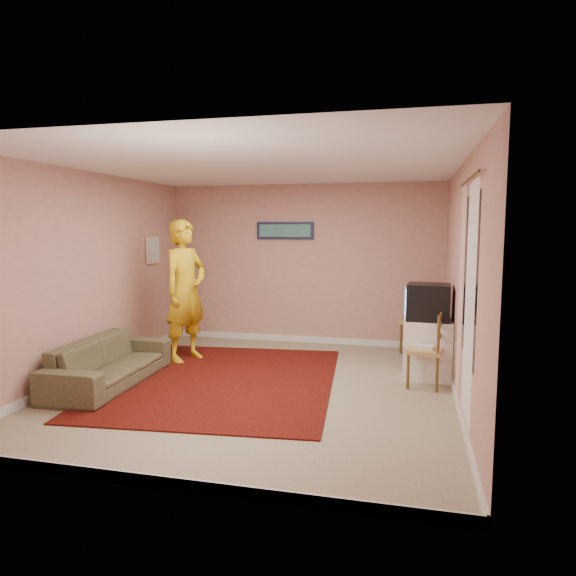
% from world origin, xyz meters
% --- Properties ---
extents(ground, '(5.00, 5.00, 0.00)m').
position_xyz_m(ground, '(0.00, 0.00, 0.00)').
color(ground, '#9B9271').
rests_on(ground, ground).
extents(wall_back, '(4.50, 0.02, 2.60)m').
position_xyz_m(wall_back, '(0.00, 2.50, 1.30)').
color(wall_back, tan).
rests_on(wall_back, ground).
extents(wall_front, '(4.50, 0.02, 2.60)m').
position_xyz_m(wall_front, '(0.00, -2.50, 1.30)').
color(wall_front, tan).
rests_on(wall_front, ground).
extents(wall_left, '(0.02, 5.00, 2.60)m').
position_xyz_m(wall_left, '(-2.25, 0.00, 1.30)').
color(wall_left, tan).
rests_on(wall_left, ground).
extents(wall_right, '(0.02, 5.00, 2.60)m').
position_xyz_m(wall_right, '(2.25, 0.00, 1.30)').
color(wall_right, tan).
rests_on(wall_right, ground).
extents(ceiling, '(4.50, 5.00, 0.02)m').
position_xyz_m(ceiling, '(0.00, 0.00, 2.60)').
color(ceiling, white).
rests_on(ceiling, wall_back).
extents(baseboard_back, '(4.50, 0.02, 0.10)m').
position_xyz_m(baseboard_back, '(0.00, 2.49, 0.05)').
color(baseboard_back, silver).
rests_on(baseboard_back, ground).
extents(baseboard_front, '(4.50, 0.02, 0.10)m').
position_xyz_m(baseboard_front, '(0.00, -2.49, 0.05)').
color(baseboard_front, silver).
rests_on(baseboard_front, ground).
extents(baseboard_left, '(0.02, 5.00, 0.10)m').
position_xyz_m(baseboard_left, '(-2.24, 0.00, 0.05)').
color(baseboard_left, silver).
rests_on(baseboard_left, ground).
extents(baseboard_right, '(0.02, 5.00, 0.10)m').
position_xyz_m(baseboard_right, '(2.24, 0.00, 0.05)').
color(baseboard_right, silver).
rests_on(baseboard_right, ground).
extents(window, '(0.01, 1.10, 1.50)m').
position_xyz_m(window, '(2.24, -0.90, 1.45)').
color(window, black).
rests_on(window, wall_right).
extents(curtain_sheer, '(0.01, 0.75, 2.10)m').
position_xyz_m(curtain_sheer, '(2.23, -1.05, 1.25)').
color(curtain_sheer, white).
rests_on(curtain_sheer, wall_right).
extents(curtain_floral, '(0.01, 0.35, 2.10)m').
position_xyz_m(curtain_floral, '(2.21, -0.35, 1.25)').
color(curtain_floral, '#F1E5CE').
rests_on(curtain_floral, wall_right).
extents(curtain_rod, '(0.02, 1.40, 0.02)m').
position_xyz_m(curtain_rod, '(2.20, -0.90, 2.32)').
color(curtain_rod, brown).
rests_on(curtain_rod, wall_right).
extents(picture_back, '(0.95, 0.04, 0.28)m').
position_xyz_m(picture_back, '(-0.30, 2.47, 1.85)').
color(picture_back, '#141B38').
rests_on(picture_back, wall_back).
extents(picture_left, '(0.04, 0.38, 0.42)m').
position_xyz_m(picture_left, '(-2.22, 1.60, 1.55)').
color(picture_left, beige).
rests_on(picture_left, wall_left).
extents(area_rug, '(2.97, 3.58, 0.02)m').
position_xyz_m(area_rug, '(-0.50, 0.14, 0.01)').
color(area_rug, black).
rests_on(area_rug, ground).
extents(tv_cabinet, '(0.59, 0.53, 0.75)m').
position_xyz_m(tv_cabinet, '(1.95, 0.86, 0.37)').
color(tv_cabinet, white).
rests_on(tv_cabinet, ground).
extents(crt_tv, '(0.56, 0.50, 0.45)m').
position_xyz_m(crt_tv, '(1.94, 0.86, 0.97)').
color(crt_tv, black).
rests_on(crt_tv, tv_cabinet).
extents(chair_a, '(0.55, 0.54, 0.53)m').
position_xyz_m(chair_a, '(1.84, 2.20, 0.60)').
color(chair_a, tan).
rests_on(chair_a, ground).
extents(dvd_player, '(0.38, 0.27, 0.06)m').
position_xyz_m(dvd_player, '(1.84, 2.20, 0.54)').
color(dvd_player, '#ADADB2').
rests_on(dvd_player, chair_a).
extents(blue_throw, '(0.42, 0.05, 0.44)m').
position_xyz_m(blue_throw, '(1.84, 2.20, 0.79)').
color(blue_throw, '#8CB6E5').
rests_on(blue_throw, chair_a).
extents(chair_b, '(0.44, 0.46, 0.49)m').
position_xyz_m(chair_b, '(1.91, 0.48, 0.55)').
color(chair_b, tan).
rests_on(chair_b, ground).
extents(game_console, '(0.22, 0.17, 0.04)m').
position_xyz_m(game_console, '(1.91, 0.48, 0.48)').
color(game_console, silver).
rests_on(game_console, chair_b).
extents(sofa, '(0.83, 1.94, 0.56)m').
position_xyz_m(sofa, '(-1.80, -0.33, 0.28)').
color(sofa, brown).
rests_on(sofa, ground).
extents(person, '(0.71, 0.86, 2.01)m').
position_xyz_m(person, '(-1.38, 0.96, 1.01)').
color(person, gold).
rests_on(person, ground).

